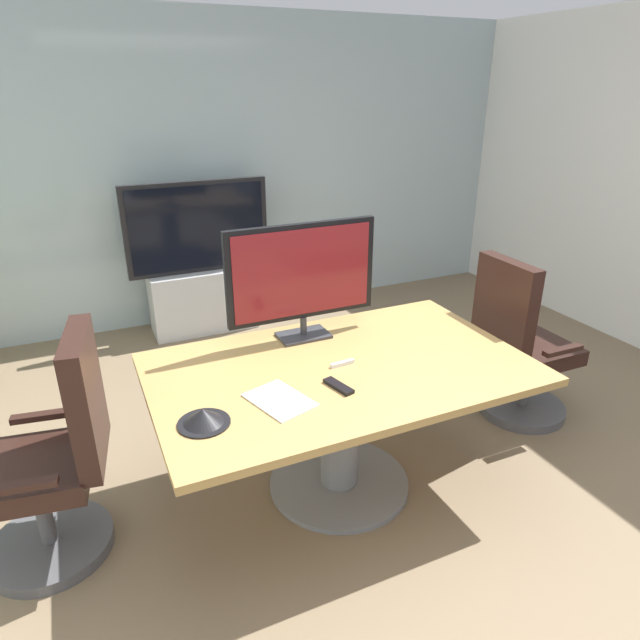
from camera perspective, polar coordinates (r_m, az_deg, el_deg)
ground_plane at (r=3.06m, az=5.85°, el=-18.65°), size 6.98×6.98×0.00m
wall_back_glass_partition at (r=5.13m, az=-11.04°, el=14.62°), size 5.97×0.10×2.61m
conference_table at (r=2.87m, az=2.10°, el=-8.09°), size 1.87×1.15×0.74m
office_chair_left at (r=2.81m, az=-25.48°, el=-13.59°), size 0.63×0.61×1.09m
office_chair_right at (r=3.74m, az=19.81°, el=-3.23°), size 0.60×0.57×1.09m
tv_monitor at (r=2.96m, az=-1.85°, el=4.67°), size 0.84×0.18×0.64m
wall_display_unit at (r=4.94m, az=-12.06°, el=3.86°), size 1.20×0.36×1.31m
conference_phone at (r=2.36m, az=-11.92°, el=-9.80°), size 0.22×0.22×0.07m
remote_control at (r=2.58m, az=1.92°, el=-6.82°), size 0.09×0.18×0.02m
whiteboard_marker at (r=2.77m, az=2.32°, el=-4.49°), size 0.13×0.03×0.02m
paper_notepad at (r=2.49m, az=-4.18°, el=-8.23°), size 0.29×0.35×0.01m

